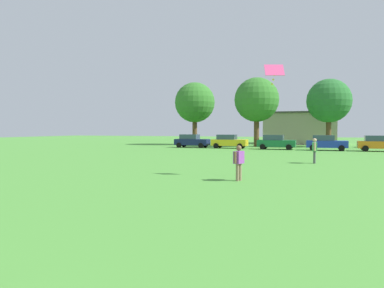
{
  "coord_description": "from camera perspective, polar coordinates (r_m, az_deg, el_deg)",
  "views": [
    {
      "loc": [
        5.06,
        -0.4,
        2.37
      ],
      "look_at": [
        0.76,
        11.44,
        1.85
      ],
      "focal_mm": 34.23,
      "sensor_mm": 36.0,
      "label": 1
    }
  ],
  "objects": [
    {
      "name": "ground_plane",
      "position": [
        30.91,
        10.51,
        -2.07
      ],
      "size": [
        160.0,
        160.0,
        0.0
      ],
      "primitive_type": "plane",
      "color": "#4C9338"
    },
    {
      "name": "adult_bystander",
      "position": [
        16.83,
        7.3,
        -2.45
      ],
      "size": [
        0.44,
        0.74,
        1.62
      ],
      "rotation": [
        0.0,
        0.0,
        1.28
      ],
      "color": "#8C7259",
      "rests_on": "ground"
    },
    {
      "name": "bystander_near_trees",
      "position": [
        26.51,
        18.56,
        -0.67
      ],
      "size": [
        0.34,
        0.82,
        1.73
      ],
      "rotation": [
        0.0,
        0.0,
        4.76
      ],
      "color": "#4C4C51",
      "rests_on": "ground"
    },
    {
      "name": "kite",
      "position": [
        18.73,
        12.68,
        10.93
      ],
      "size": [
        1.04,
        0.73,
        1.04
      ],
      "color": "#F24C8C"
    },
    {
      "name": "parked_car_navy_0",
      "position": [
        46.5,
        -0.07,
        0.5
      ],
      "size": [
        4.3,
        2.02,
        1.68
      ],
      "color": "#141E4C",
      "rests_on": "ground"
    },
    {
      "name": "parked_car_yellow_1",
      "position": [
        45.06,
        5.77,
        0.43
      ],
      "size": [
        4.3,
        2.02,
        1.68
      ],
      "color": "yellow",
      "rests_on": "ground"
    },
    {
      "name": "parked_car_green_2",
      "position": [
        43.47,
        12.92,
        0.31
      ],
      "size": [
        4.3,
        2.02,
        1.68
      ],
      "color": "#196B38",
      "rests_on": "ground"
    },
    {
      "name": "parked_car_blue_3",
      "position": [
        42.91,
        20.17,
        0.2
      ],
      "size": [
        4.3,
        2.02,
        1.68
      ],
      "color": "#1E38AD",
      "rests_on": "ground"
    },
    {
      "name": "parked_car_orange_4",
      "position": [
        43.29,
        27.11,
        0.1
      ],
      "size": [
        4.3,
        2.02,
        1.68
      ],
      "color": "orange",
      "rests_on": "ground"
    },
    {
      "name": "tree_far_left",
      "position": [
        54.98,
        0.43,
        6.46
      ],
      "size": [
        5.98,
        5.98,
        9.32
      ],
      "color": "brown",
      "rests_on": "ground"
    },
    {
      "name": "tree_left",
      "position": [
        49.97,
        10.05,
        6.77
      ],
      "size": [
        5.93,
        5.93,
        9.24
      ],
      "color": "brown",
      "rests_on": "ground"
    },
    {
      "name": "tree_right",
      "position": [
        51.37,
        20.57,
        6.29
      ],
      "size": [
        5.73,
        5.73,
        8.93
      ],
      "color": "brown",
      "rests_on": "ground"
    },
    {
      "name": "house_left",
      "position": [
        60.76,
        16.57,
        2.41
      ],
      "size": [
        11.09,
        8.68,
        5.02
      ],
      "color": "tan",
      "rests_on": "ground"
    }
  ]
}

